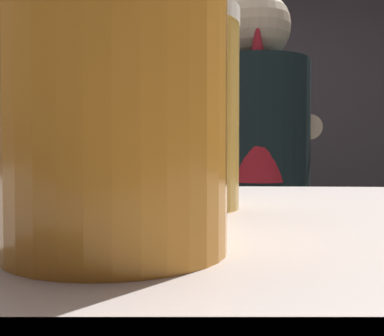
# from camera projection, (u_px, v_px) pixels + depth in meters

# --- Properties ---
(wall_back) EXTENTS (5.20, 0.10, 2.70)m
(wall_back) POSITION_uv_depth(u_px,v_px,m) (205.00, 126.00, 3.48)
(wall_back) COLOR #4D484E
(wall_back) RESTS_ON ground
(prep_counter) EXTENTS (2.10, 0.60, 0.91)m
(prep_counter) POSITION_uv_depth(u_px,v_px,m) (277.00, 314.00, 1.87)
(prep_counter) COLOR #4A3627
(prep_counter) RESTS_ON ground
(back_shelf) EXTENTS (0.88, 0.36, 1.11)m
(back_shelf) POSITION_uv_depth(u_px,v_px,m) (176.00, 232.00, 3.24)
(back_shelf) COLOR #373E43
(back_shelf) RESTS_ON ground
(bartender) EXTENTS (0.43, 0.51, 1.64)m
(bartender) POSITION_uv_depth(u_px,v_px,m) (255.00, 211.00, 1.40)
(bartender) COLOR #282F39
(bartender) RESTS_ON ground
(mixing_bowl) EXTENTS (0.16, 0.16, 0.04)m
(mixing_bowl) POSITION_uv_depth(u_px,v_px,m) (92.00, 199.00, 1.90)
(mixing_bowl) COLOR #C55732
(mixing_bowl) RESTS_ON prep_counter
(chefs_knife) EXTENTS (0.24, 0.07, 0.01)m
(chefs_knife) POSITION_uv_depth(u_px,v_px,m) (316.00, 207.00, 1.79)
(chefs_knife) COLOR silver
(chefs_knife) RESTS_ON prep_counter
(pint_glass_near) EXTENTS (0.08, 0.08, 0.13)m
(pint_glass_near) POSITION_uv_depth(u_px,v_px,m) (183.00, 110.00, 0.30)
(pint_glass_near) COLOR gold
(pint_glass_near) RESTS_ON bar_counter
(pint_glass_far) EXTENTS (0.08, 0.08, 0.14)m
(pint_glass_far) POSITION_uv_depth(u_px,v_px,m) (116.00, 67.00, 0.17)
(pint_glass_far) COLOR orange
(pint_glass_far) RESTS_ON bar_counter
(bottle_soy) EXTENTS (0.08, 0.08, 0.22)m
(bottle_soy) POSITION_uv_depth(u_px,v_px,m) (173.00, 145.00, 3.22)
(bottle_soy) COLOR #C8D477
(bottle_soy) RESTS_ON back_shelf
(bottle_vinegar) EXTENTS (0.07, 0.07, 0.26)m
(bottle_vinegar) POSITION_uv_depth(u_px,v_px,m) (221.00, 142.00, 3.15)
(bottle_vinegar) COLOR red
(bottle_vinegar) RESTS_ON back_shelf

